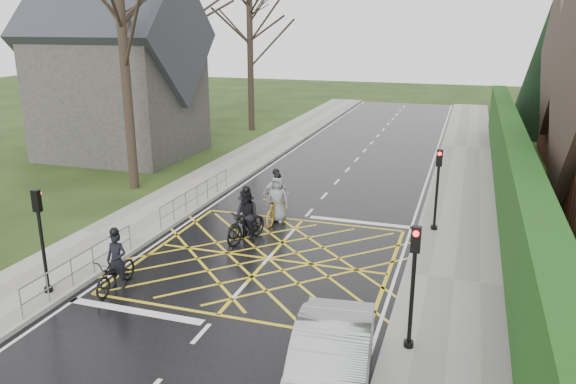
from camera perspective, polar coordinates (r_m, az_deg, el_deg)
The scene contains 22 objects.
ground at distance 18.95m, azimuth -2.02°, elevation -6.79°, with size 120.00×120.00×0.00m, color black.
road at distance 18.95m, azimuth -2.02°, elevation -6.77°, with size 9.00×80.00×0.01m, color black.
sidewalk_right at distance 17.94m, azimuth 16.51°, elevation -8.67°, with size 3.00×80.00×0.15m, color gray.
sidewalk_left at distance 21.59m, azimuth -17.21°, elevation -4.34°, with size 3.00×80.00×0.15m, color gray.
stone_wall at distance 23.51m, azimuth 21.38°, elevation -2.32°, with size 0.50×38.00×0.70m, color slate.
hedge at distance 23.03m, azimuth 21.84°, elevation 1.80°, with size 0.90×38.00×2.80m, color #12380F.
conifer at distance 42.64m, azimuth 24.94°, elevation 11.79°, with size 4.60×4.60×10.00m.
church at distance 34.49m, azimuth -16.90°, elevation 11.67°, with size 8.80×7.80×11.00m.
tree_near at distance 26.88m, azimuth -16.63°, elevation 16.83°, with size 9.24×9.24×11.44m.
tree_mid at distance 34.28m, azimuth -10.33°, elevation 18.29°, with size 10.08×10.08×12.48m.
tree_far at distance 41.25m, azimuth -3.91°, elevation 16.20°, with size 8.40×8.40×10.40m.
railing_south at distance 17.99m, azimuth -20.19°, elevation -6.50°, with size 0.05×5.04×1.03m.
railing_north at distance 23.91m, azimuth -9.26°, elevation 0.06°, with size 0.05×6.04×1.03m.
traffic_light_ne at distance 21.35m, azimuth 14.88°, elevation 0.12°, with size 0.24×0.31×3.21m.
traffic_light_se at distance 13.49m, azimuth 12.52°, elevation -9.63°, with size 0.24×0.31×3.21m.
traffic_light_sw at distance 17.25m, azimuth -23.68°, elevation -4.74°, with size 0.24×0.31×3.21m.
cyclist_rear at distance 17.42m, azimuth -17.06°, elevation -7.53°, with size 0.75×1.99×1.91m.
cyclist_back at distance 20.18m, azimuth -4.24°, elevation -2.92°, with size 1.19×2.16×2.08m.
cyclist_mid at distance 20.86m, azimuth -4.29°, elevation -2.67°, with size 1.25×1.92×1.76m.
cyclist_front at distance 22.71m, azimuth -1.26°, elevation -0.73°, with size 1.15×2.08×2.01m.
cyclist_lead at distance 22.16m, azimuth -1.12°, elevation -1.31°, with size 0.92×2.08×2.00m.
car at distance 12.25m, azimuth 4.30°, elevation -17.05°, with size 1.61×4.63×1.52m, color #A4A6AB.
Camera 1 is at (6.00, -16.30, 7.57)m, focal length 35.00 mm.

